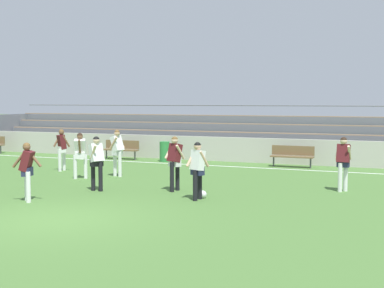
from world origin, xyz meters
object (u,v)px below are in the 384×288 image
bleacher_stand (195,133)px  player_white_wide_right (80,152)px  player_white_deep_cover (197,166)px  player_dark_on_ball (175,159)px  player_white_overlapping (97,158)px  player_dark_wide_left (27,167)px  player_dark_challenging (343,159)px  player_white_trailing_run (117,149)px  player_dark_dropping_back (62,146)px  trash_bin (165,152)px  soccer_ball (203,194)px  bench_centre_sideline (292,154)px  bench_far_left (121,148)px

bleacher_stand → player_white_wide_right: bearing=-92.9°
player_white_deep_cover → player_dark_on_ball: bearing=137.5°
player_white_overlapping → player_dark_wide_left: (-0.81, -2.24, -0.04)m
player_dark_challenging → player_white_trailing_run: 8.10m
player_white_overlapping → bleacher_stand: bearing=97.4°
player_dark_on_ball → player_dark_dropping_back: 6.71m
trash_bin → soccer_ball: 9.52m
player_dark_on_ball → soccer_ball: 1.72m
bench_centre_sideline → bench_far_left: size_ratio=1.00×
bleacher_stand → player_dark_dropping_back: 8.42m
bench_centre_sideline → soccer_ball: size_ratio=8.18×
bench_centre_sideline → player_white_trailing_run: bearing=-135.5°
bench_far_left → player_dark_dropping_back: 4.75m
player_white_deep_cover → soccer_ball: (0.03, 0.33, -0.86)m
player_white_overlapping → player_dark_challenging: (7.04, 2.83, -0.01)m
bench_far_left → player_white_overlapping: size_ratio=1.06×
soccer_ball → bench_far_left: bearing=132.2°
soccer_ball → player_white_deep_cover: bearing=-95.7°
bench_far_left → player_dark_on_ball: 9.66m
player_dark_on_ball → player_white_deep_cover: size_ratio=1.04×
player_dark_dropping_back → soccer_ball: player_dark_dropping_back is taller
player_white_overlapping → player_white_deep_cover: bearing=-3.5°
player_white_deep_cover → player_dark_challenging: 4.70m
player_white_overlapping → player_white_wide_right: (-1.99, 2.03, -0.04)m
bench_far_left → bench_centre_sideline: bearing=0.0°
trash_bin → player_dark_challenging: 10.16m
bench_centre_sideline → bench_far_left: (-8.24, 0.00, 0.00)m
player_dark_wide_left → bleacher_stand: bearing=92.9°
player_dark_dropping_back → player_dark_wide_left: bearing=-61.9°
player_dark_challenging → player_dark_wide_left: (-7.84, -5.07, -0.03)m
bleacher_stand → player_white_overlapping: size_ratio=14.00×
trash_bin → player_white_overlapping: player_white_overlapping is taller
trash_bin → player_white_overlapping: size_ratio=0.54×
player_white_wide_right → soccer_ball: bearing=-19.3°
player_white_wide_right → player_dark_challenging: bearing=5.1°
trash_bin → player_dark_wide_left: 10.45m
bench_far_left → trash_bin: size_ratio=1.95×
bleacher_stand → player_white_trailing_run: (0.44, -8.59, -0.07)m
trash_bin → player_dark_challenging: player_dark_challenging is taller
player_white_deep_cover → player_white_trailing_run: player_white_trailing_run is taller
bench_centre_sideline → player_white_deep_cover: 8.56m
player_white_trailing_run → player_dark_wide_left: size_ratio=1.05×
bench_far_left → player_dark_dropping_back: player_dark_dropping_back is taller
bleacher_stand → bench_far_left: (-2.45, -3.34, -0.56)m
bleacher_stand → bench_centre_sideline: size_ratio=13.18×
player_white_trailing_run → soccer_ball: size_ratio=7.84×
player_white_deep_cover → player_dark_challenging: (3.59, 3.04, 0.03)m
player_dark_on_ball → bench_far_left: bearing=129.9°
bench_centre_sideline → bleacher_stand: bearing=150.1°
bleacher_stand → player_white_deep_cover: 12.84m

